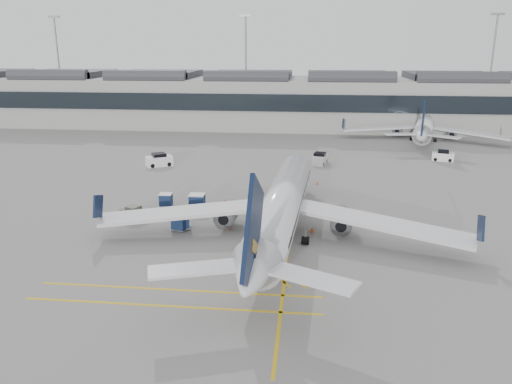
# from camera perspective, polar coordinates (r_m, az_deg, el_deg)

# --- Properties ---
(ground) EXTENTS (220.00, 220.00, 0.00)m
(ground) POSITION_cam_1_polar(r_m,az_deg,el_deg) (48.79, -8.12, -5.50)
(ground) COLOR gray
(ground) RESTS_ON ground
(terminal) EXTENTS (200.00, 20.45, 12.40)m
(terminal) POSITION_cam_1_polar(r_m,az_deg,el_deg) (116.93, 0.44, 10.54)
(terminal) COLOR #9E9E99
(terminal) RESTS_ON ground
(light_masts) EXTENTS (113.00, 0.60, 25.45)m
(light_masts) POSITION_cam_1_polar(r_m,az_deg,el_deg) (130.54, 0.33, 14.82)
(light_masts) COLOR slate
(light_masts) RESTS_ON ground
(apron_markings) EXTENTS (0.25, 60.00, 0.01)m
(apron_markings) POSITION_cam_1_polar(r_m,az_deg,el_deg) (56.78, 4.21, -2.19)
(apron_markings) COLOR gold
(apron_markings) RESTS_ON ground
(airliner_main) EXTENTS (35.80, 39.21, 10.42)m
(airliner_main) POSITION_cam_1_polar(r_m,az_deg,el_deg) (48.45, 2.99, -1.66)
(airliner_main) COLOR silver
(airliner_main) RESTS_ON ground
(airliner_far) EXTENTS (31.28, 34.58, 9.36)m
(airliner_far) POSITION_cam_1_polar(r_m,az_deg,el_deg) (105.06, 18.71, 7.15)
(airliner_far) COLOR silver
(airliner_far) RESTS_ON ground
(belt_loader) EXTENTS (4.41, 2.04, 1.75)m
(belt_loader) POSITION_cam_1_polar(r_m,az_deg,el_deg) (50.53, 1.58, -3.93)
(belt_loader) COLOR silver
(belt_loader) RESTS_ON ground
(baggage_cart_a) EXTENTS (1.77, 1.58, 1.58)m
(baggage_cart_a) POSITION_cam_1_polar(r_m,az_deg,el_deg) (51.17, -8.73, -3.46)
(baggage_cart_a) COLOR gray
(baggage_cart_a) RESTS_ON ground
(baggage_cart_b) EXTENTS (2.08, 1.85, 1.88)m
(baggage_cart_b) POSITION_cam_1_polar(r_m,az_deg,el_deg) (51.53, -8.54, -3.12)
(baggage_cart_b) COLOR gray
(baggage_cart_b) RESTS_ON ground
(baggage_cart_c) EXTENTS (1.61, 1.35, 1.61)m
(baggage_cart_c) POSITION_cam_1_polar(r_m,az_deg,el_deg) (58.82, -10.26, -0.88)
(baggage_cart_c) COLOR gray
(baggage_cart_c) RESTS_ON ground
(baggage_cart_d) EXTENTS (1.85, 1.53, 1.93)m
(baggage_cart_d) POSITION_cam_1_polar(r_m,az_deg,el_deg) (56.96, -6.74, -1.12)
(baggage_cart_d) COLOR gray
(baggage_cart_d) RESTS_ON ground
(ramp_agent_a) EXTENTS (0.71, 0.69, 1.64)m
(ramp_agent_a) POSITION_cam_1_polar(r_m,az_deg,el_deg) (55.57, -3.44, -1.71)
(ramp_agent_a) COLOR #E23F0B
(ramp_agent_a) RESTS_ON ground
(ramp_agent_b) EXTENTS (1.09, 1.04, 1.77)m
(ramp_agent_b) POSITION_cam_1_polar(r_m,az_deg,el_deg) (50.88, -3.31, -3.36)
(ramp_agent_b) COLOR #F9420D
(ramp_agent_b) RESTS_ON ground
(pushback_tug) EXTENTS (3.12, 2.57, 1.51)m
(pushback_tug) POSITION_cam_1_polar(r_m,az_deg,el_deg) (55.37, -13.80, -2.40)
(pushback_tug) COLOR #545749
(pushback_tug) RESTS_ON ground
(safety_cone_nose) EXTENTS (0.32, 0.32, 0.44)m
(safety_cone_nose) POSITION_cam_1_polar(r_m,az_deg,el_deg) (67.93, 7.01, 1.04)
(safety_cone_nose) COLOR #F24C0A
(safety_cone_nose) RESTS_ON ground
(safety_cone_engine) EXTENTS (0.37, 0.37, 0.51)m
(safety_cone_engine) POSITION_cam_1_polar(r_m,az_deg,el_deg) (50.71, 6.42, -4.27)
(safety_cone_engine) COLOR #F24C0A
(safety_cone_engine) RESTS_ON ground
(service_van_left) EXTENTS (4.38, 3.72, 2.02)m
(service_van_left) POSITION_cam_1_polar(r_m,az_deg,el_deg) (79.24, -11.00, 3.58)
(service_van_left) COLOR white
(service_van_left) RESTS_ON ground
(service_van_mid) EXTENTS (2.57, 3.91, 1.85)m
(service_van_mid) POSITION_cam_1_polar(r_m,az_deg,el_deg) (79.73, 7.31, 3.77)
(service_van_mid) COLOR white
(service_van_mid) RESTS_ON ground
(service_van_right) EXTENTS (3.67, 2.42, 1.73)m
(service_van_right) POSITION_cam_1_polar(r_m,az_deg,el_deg) (86.98, 20.58, 3.88)
(service_van_right) COLOR white
(service_van_right) RESTS_ON ground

